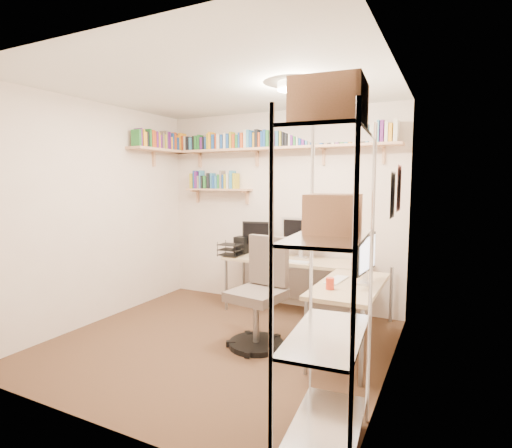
{
  "coord_description": "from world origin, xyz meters",
  "views": [
    {
      "loc": [
        2.04,
        -3.27,
        1.61
      ],
      "look_at": [
        0.14,
        0.55,
        1.15
      ],
      "focal_mm": 28.0,
      "sensor_mm": 36.0,
      "label": 1
    }
  ],
  "objects": [
    {
      "name": "wire_rack",
      "position": [
        1.42,
        -1.09,
        1.5
      ],
      "size": [
        0.49,
        0.89,
        2.14
      ],
      "rotation": [
        0.0,
        0.0,
        0.09
      ],
      "color": "silver",
      "rests_on": "ground"
    },
    {
      "name": "ground",
      "position": [
        0.0,
        0.0,
        0.0
      ],
      "size": [
        3.2,
        3.2,
        0.0
      ],
      "primitive_type": "plane",
      "color": "#3F2C1B",
      "rests_on": "ground"
    },
    {
      "name": "corner_desk",
      "position": [
        0.48,
        0.96,
        0.67
      ],
      "size": [
        2.07,
        1.72,
        1.17
      ],
      "color": "tan",
      "rests_on": "ground"
    },
    {
      "name": "room_shell",
      "position": [
        0.0,
        0.0,
        1.55
      ],
      "size": [
        3.24,
        3.04,
        2.52
      ],
      "color": "beige",
      "rests_on": "ground"
    },
    {
      "name": "office_chair",
      "position": [
        0.38,
        0.16,
        0.45
      ],
      "size": [
        0.57,
        0.58,
        1.07
      ],
      "rotation": [
        0.0,
        0.0,
        -0.15
      ],
      "color": "black",
      "rests_on": "ground"
    },
    {
      "name": "wall_shelves",
      "position": [
        -0.41,
        1.3,
        2.03
      ],
      "size": [
        3.12,
        1.09,
        0.8
      ],
      "color": "#DEA77D",
      "rests_on": "ground"
    }
  ]
}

